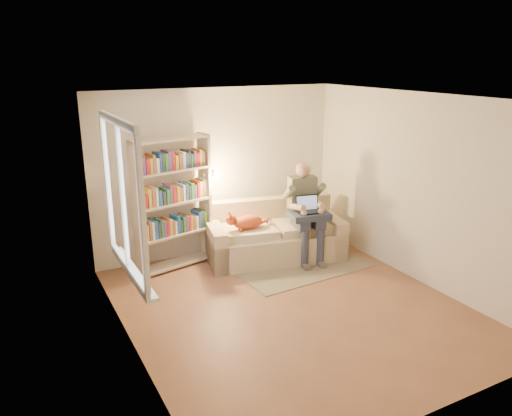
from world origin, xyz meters
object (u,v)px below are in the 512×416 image
sofa (274,238)px  laptop (309,208)px  cat (245,222)px  bookshelf (173,197)px  person (305,206)px

sofa → laptop: size_ratio=5.48×
cat → bookshelf: size_ratio=0.36×
sofa → laptop: bearing=-32.1°
sofa → person: (0.41, -0.25, 0.52)m
person → laptop: size_ratio=3.70×
person → cat: 0.97m
person → cat: size_ratio=2.11×
bookshelf → cat: bearing=-33.9°
bookshelf → sofa: bearing=-25.7°
person → cat: (-0.93, 0.22, -0.17)m
laptop → bookshelf: bookshelf is taller
cat → person: bearing=-1.4°
person → bookshelf: (-1.89, 0.61, 0.24)m
laptop → person: bearing=96.9°
person → laptop: (-0.01, -0.14, 0.02)m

